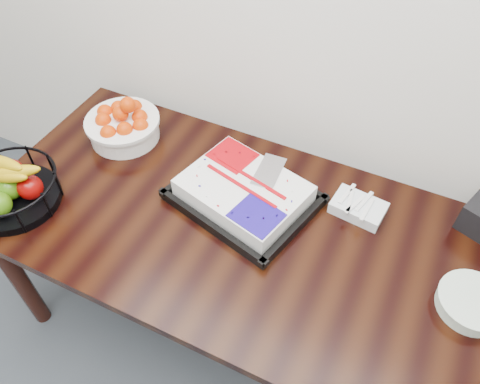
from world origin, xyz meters
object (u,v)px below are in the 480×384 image
at_px(cake_tray, 244,193).
at_px(tangerine_bowl, 122,121).
at_px(table, 231,237).
at_px(plate_stack, 471,303).
at_px(fruit_basket, 10,188).

distance_m(cake_tray, tangerine_bowl, 0.60).
xyz_separation_m(table, cake_tray, (-0.00, 0.11, 0.13)).
relative_size(tangerine_bowl, plate_stack, 1.44).
relative_size(cake_tray, fruit_basket, 1.62).
xyz_separation_m(fruit_basket, plate_stack, (1.55, 0.27, -0.05)).
height_order(tangerine_bowl, plate_stack, tangerine_bowl).
height_order(fruit_basket, plate_stack, fruit_basket).
bearing_deg(tangerine_bowl, plate_stack, -7.96).
distance_m(table, fruit_basket, 0.80).
distance_m(tangerine_bowl, plate_stack, 1.41).
bearing_deg(cake_tray, tangerine_bowl, 169.87).
bearing_deg(tangerine_bowl, cake_tray, -10.13).
relative_size(table, tangerine_bowl, 5.98).
distance_m(tangerine_bowl, fruit_basket, 0.49).
xyz_separation_m(cake_tray, fruit_basket, (-0.75, -0.36, 0.03)).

